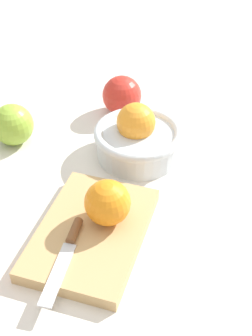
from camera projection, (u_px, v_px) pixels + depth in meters
The scene contains 7 objects.
ground_plane at pixel (82, 188), 0.82m from camera, with size 2.40×2.40×0.00m, color silver.
bowl at pixel (138, 138), 0.87m from camera, with size 0.17×0.17×0.10m.
cutting_board at pixel (92, 233), 0.72m from camera, with size 0.23×0.16×0.02m, color tan.
orange_on_board at pixel (108, 203), 0.71m from camera, with size 0.07×0.07×0.07m, color orange.
knife at pixel (68, 248), 0.68m from camera, with size 0.16×0.03×0.01m.
apple_mid_left at pixel (122, 95), 0.98m from camera, with size 0.08×0.08×0.08m, color red.
apple_front_left at pixel (13, 125), 0.90m from camera, with size 0.08×0.08×0.08m, color #8EB738.
Camera 1 is at (0.56, 0.24, 0.55)m, focal length 49.60 mm.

